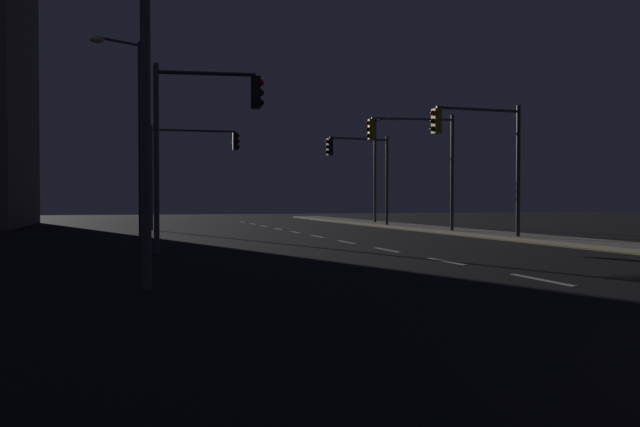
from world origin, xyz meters
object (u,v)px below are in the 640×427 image
(traffic_light_near_right, at_px, (202,122))
(street_lamp_corner, at_px, (133,121))
(street_lamp_far_end, at_px, (378,159))
(street_lamp_mid_block, at_px, (160,57))
(traffic_light_mid_right, at_px, (361,161))
(traffic_light_overhead_east, at_px, (416,148))
(traffic_light_far_left, at_px, (481,143))
(traffic_light_far_center, at_px, (190,156))

(traffic_light_near_right, relative_size, street_lamp_corner, 0.70)
(street_lamp_far_end, relative_size, street_lamp_mid_block, 1.03)
(street_lamp_mid_block, bearing_deg, traffic_light_mid_right, 62.42)
(traffic_light_near_right, bearing_deg, traffic_light_overhead_east, 38.96)
(traffic_light_far_left, distance_m, street_lamp_corner, 13.79)
(traffic_light_overhead_east, distance_m, traffic_light_far_left, 5.61)
(traffic_light_mid_right, relative_size, street_lamp_corner, 0.66)
(traffic_light_far_center, relative_size, street_lamp_mid_block, 0.82)
(traffic_light_overhead_east, bearing_deg, traffic_light_mid_right, 91.31)
(traffic_light_overhead_east, xyz_separation_m, street_lamp_mid_block, (-12.43, -16.26, 0.03))
(traffic_light_mid_right, height_order, street_lamp_far_end, street_lamp_far_end)
(street_lamp_far_end, bearing_deg, traffic_light_near_right, -123.31)
(traffic_light_far_center, xyz_separation_m, traffic_light_far_left, (10.15, -12.75, -0.14))
(traffic_light_far_center, height_order, street_lamp_corner, street_lamp_corner)
(traffic_light_far_center, relative_size, street_lamp_far_end, 0.80)
(traffic_light_overhead_east, xyz_separation_m, traffic_light_far_left, (0.20, -5.60, -0.22))
(street_lamp_far_end, xyz_separation_m, street_lamp_corner, (-15.76, -13.53, 0.35))
(street_lamp_corner, bearing_deg, street_lamp_far_end, 40.63)
(traffic_light_overhead_east, xyz_separation_m, traffic_light_mid_right, (-0.17, 7.22, -0.20))
(traffic_light_overhead_east, height_order, traffic_light_far_left, traffic_light_overhead_east)
(traffic_light_mid_right, xyz_separation_m, street_lamp_far_end, (3.04, 4.95, 0.52))
(traffic_light_mid_right, bearing_deg, street_lamp_far_end, 58.45)
(traffic_light_far_left, distance_m, traffic_light_near_right, 11.59)
(traffic_light_near_right, bearing_deg, street_lamp_mid_block, -101.37)
(traffic_light_near_right, xyz_separation_m, street_lamp_far_end, (13.81, 21.01, 0.52))
(traffic_light_overhead_east, height_order, traffic_light_mid_right, traffic_light_overhead_east)
(street_lamp_corner, bearing_deg, traffic_light_far_left, -17.96)
(street_lamp_mid_block, bearing_deg, traffic_light_far_center, 83.98)
(traffic_light_near_right, distance_m, street_lamp_far_end, 25.14)
(traffic_light_mid_right, relative_size, street_lamp_far_end, 0.75)
(traffic_light_overhead_east, relative_size, traffic_light_far_center, 0.99)
(street_lamp_far_end, height_order, street_lamp_corner, street_lamp_corner)
(traffic_light_far_center, distance_m, street_lamp_far_end, 13.78)
(traffic_light_far_center, relative_size, traffic_light_mid_right, 1.06)
(street_lamp_mid_block, bearing_deg, traffic_light_overhead_east, 52.61)
(street_lamp_far_end, distance_m, street_lamp_mid_block, 32.28)
(traffic_light_near_right, bearing_deg, street_lamp_corner, 104.66)
(traffic_light_mid_right, xyz_separation_m, street_lamp_corner, (-12.73, -8.58, 0.87))
(traffic_light_far_center, distance_m, traffic_light_far_left, 16.30)
(traffic_light_overhead_east, xyz_separation_m, street_lamp_far_end, (2.87, 12.17, 0.32))
(traffic_light_far_left, relative_size, traffic_light_near_right, 0.94)
(traffic_light_overhead_east, relative_size, traffic_light_far_left, 1.06)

